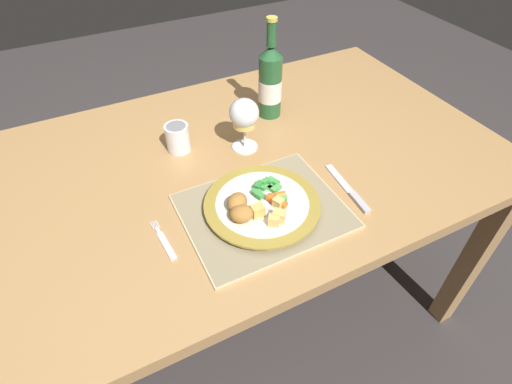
{
  "coord_description": "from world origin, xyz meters",
  "views": [
    {
      "loc": [
        -0.3,
        -0.77,
        1.41
      ],
      "look_at": [
        -0.0,
        -0.17,
        0.78
      ],
      "focal_mm": 28.0,
      "sensor_mm": 36.0,
      "label": 1
    }
  ],
  "objects": [
    {
      "name": "dining_table",
      "position": [
        0.0,
        0.0,
        0.66
      ],
      "size": [
        1.5,
        0.86,
        0.74
      ],
      "color": "#AD7F4C",
      "rests_on": "ground"
    },
    {
      "name": "green_beans_pile",
      "position": [
        0.03,
        -0.17,
        0.77
      ],
      "size": [
        0.08,
        0.09,
        0.02
      ],
      "color": "#338438",
      "rests_on": "dinner_plate"
    },
    {
      "name": "fork",
      "position": [
        -0.23,
        -0.19,
        0.74
      ],
      "size": [
        0.02,
        0.12,
        0.01
      ],
      "color": "silver",
      "rests_on": "dining_table"
    },
    {
      "name": "wine_glass",
      "position": [
        0.07,
        0.04,
        0.84
      ],
      "size": [
        0.08,
        0.08,
        0.15
      ],
      "color": "silver",
      "rests_on": "dining_table"
    },
    {
      "name": "placemat",
      "position": [
        -0.0,
        -0.2,
        0.74
      ],
      "size": [
        0.36,
        0.29,
        0.01
      ],
      "color": "#CCB789",
      "rests_on": "dining_table"
    },
    {
      "name": "breaded_croquettes",
      "position": [
        -0.06,
        -0.21,
        0.78
      ],
      "size": [
        0.07,
        0.1,
        0.04
      ],
      "color": "#A87033",
      "rests_on": "dinner_plate"
    },
    {
      "name": "dinner_plate",
      "position": [
        -0.0,
        -0.2,
        0.76
      ],
      "size": [
        0.27,
        0.27,
        0.02
      ],
      "color": "silver",
      "rests_on": "placemat"
    },
    {
      "name": "roast_potatoes",
      "position": [
        -0.0,
        -0.25,
        0.78
      ],
      "size": [
        0.08,
        0.07,
        0.03
      ],
      "color": "#E5BC66",
      "rests_on": "dinner_plate"
    },
    {
      "name": "table_knife",
      "position": [
        0.22,
        -0.24,
        0.74
      ],
      "size": [
        0.03,
        0.19,
        0.01
      ],
      "color": "silver",
      "rests_on": "dining_table"
    },
    {
      "name": "drinking_cup",
      "position": [
        -0.1,
        0.11,
        0.78
      ],
      "size": [
        0.06,
        0.06,
        0.08
      ],
      "color": "white",
      "rests_on": "dining_table"
    },
    {
      "name": "ground_plane",
      "position": [
        0.0,
        0.0,
        0.0
      ],
      "size": [
        6.0,
        6.0,
        0.0
      ],
      "primitive_type": "plane",
      "color": "#383333"
    },
    {
      "name": "bottle",
      "position": [
        0.21,
        0.16,
        0.85
      ],
      "size": [
        0.07,
        0.07,
        0.29
      ],
      "color": "#23562D",
      "rests_on": "dining_table"
    },
    {
      "name": "glazed_carrots",
      "position": [
        0.03,
        -0.21,
        0.77
      ],
      "size": [
        0.05,
        0.05,
        0.02
      ],
      "color": "orange",
      "rests_on": "dinner_plate"
    }
  ]
}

